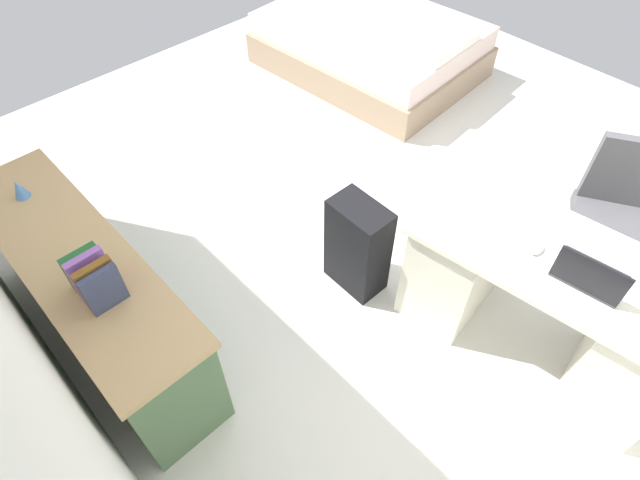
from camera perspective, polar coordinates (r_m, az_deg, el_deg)
The scene contains 10 objects.
ground_plane at distance 3.84m, azimuth 5.40°, elevation 4.03°, with size 5.87×5.87×0.00m, color silver.
desk at distance 3.03m, azimuth 23.01°, elevation -6.13°, with size 1.51×0.84×0.76m.
office_chair at distance 3.55m, azimuth 29.26°, elevation 1.43°, with size 0.63×0.63×0.94m.
credenza at distance 3.08m, azimuth -23.39°, elevation -5.81°, with size 1.80×0.48×0.74m.
bed at distance 5.21m, azimuth 5.64°, elevation 20.49°, with size 1.99×1.53×0.58m.
suitcase_black at distance 3.12m, azimuth 4.14°, elevation -0.71°, with size 0.36×0.22×0.65m, color black.
laptop at distance 2.67m, azimuth 27.47°, elevation -3.51°, with size 0.34×0.26×0.21m.
computer_mouse at distance 2.73m, azimuth 22.68°, elevation -0.81°, with size 0.06×0.10×0.03m, color white.
book_row at distance 2.52m, azimuth -23.58°, elevation -3.77°, with size 0.23×0.17×0.24m.
figurine_small at distance 3.20m, azimuth -30.13°, elevation 4.86°, with size 0.08×0.08×0.11m, color #4C7FBF.
Camera 1 is at (-1.73, 2.13, 2.69)m, focal length 29.17 mm.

